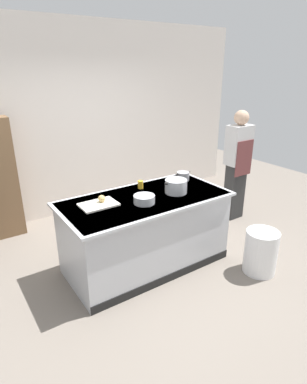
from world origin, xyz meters
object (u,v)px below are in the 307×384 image
Objects in this scene: onion at (102,199)px; juice_cup at (140,185)px; mixing_bowl at (144,199)px; trash_bin at (261,252)px; sauce_pan at (183,176)px; stock_pot at (176,186)px; person_chef at (237,163)px.

onion is 0.80× the size of juice_cup.
trash_bin is (1.14, -0.77, -0.68)m from mixing_bowl.
stock_pot is at bearing -139.17° from sauce_pan.
onion is 0.47m from mixing_bowl.
onion is 0.90m from stock_pot.
onion reaches higher than trash_bin.
stock_pot is (0.88, -0.20, 0.02)m from onion.
mixing_bowl is 2.07m from person_chef.
person_chef is (1.17, 0.11, -0.04)m from sauce_pan.
trash_bin is 1.65m from person_chef.
person_chef reaches higher than juice_cup.
stock_pot is 3.30× the size of juice_cup.
sauce_pan is at bearing 104.76° from trash_bin.
person_chef is at bearing 13.06° from mixing_bowl.
person_chef is (1.80, 0.05, -0.04)m from juice_cup.
stock_pot is 1.38× the size of mixing_bowl.
stock_pot is 0.46m from juice_cup.
onion is 1.97m from trash_bin.
sauce_pan reaches higher than trash_bin.
trash_bin is at bearing -51.51° from stock_pot.
juice_cup is 0.06× the size of person_chef.
stock_pot reaches higher than sauce_pan.
stock_pot is 1.27m from trash_bin.
juice_cup is (0.61, 0.16, -0.01)m from onion.
juice_cup is 1.65m from trash_bin.
trash_bin is at bearing 159.55° from person_chef.
stock_pot is 0.49m from mixing_bowl.
trash_bin is at bearing -75.24° from sauce_pan.
person_chef is at bearing 54.79° from trash_bin.
sauce_pan is at bearing -4.95° from juice_cup.
mixing_bowl is at bearing 117.81° from person_chef.
person_chef is at bearing 1.65° from juice_cup.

